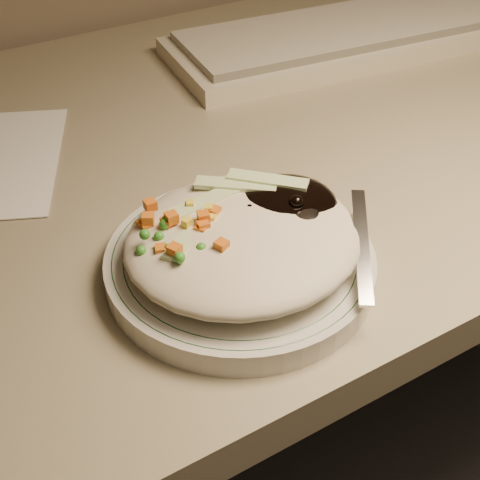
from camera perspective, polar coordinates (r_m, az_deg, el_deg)
desk at (r=0.86m, az=-1.89°, el=-2.58°), size 1.40×0.70×0.74m
plate at (r=0.55m, az=0.00°, el=-2.11°), size 0.22×0.22×0.02m
plate_rim at (r=0.54m, az=-0.00°, el=-1.31°), size 0.21×0.21×0.00m
meal at (r=0.53m, az=0.44°, el=0.57°), size 0.21×0.19×0.05m
keyboard at (r=0.97m, az=9.07°, el=16.79°), size 0.51×0.23×0.03m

